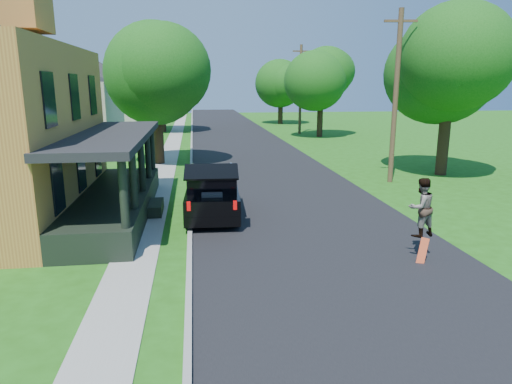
{
  "coord_description": "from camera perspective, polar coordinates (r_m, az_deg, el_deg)",
  "views": [
    {
      "loc": [
        -3.81,
        -11.25,
        4.84
      ],
      "look_at": [
        -1.88,
        3.0,
        1.44
      ],
      "focal_mm": 32.0,
      "sensor_mm": 36.0,
      "label": 1
    }
  ],
  "objects": [
    {
      "name": "tree_left_mid",
      "position": [
        28.92,
        -12.55,
        14.99
      ],
      "size": [
        6.99,
        7.18,
        8.99
      ],
      "rotation": [
        0.0,
        0.0,
        -0.3
      ],
      "color": "black",
      "rests_on": "ground"
    },
    {
      "name": "tree_left_far",
      "position": [
        48.99,
        -11.86,
        14.52
      ],
      "size": [
        8.04,
        7.87,
        9.74
      ],
      "rotation": [
        0.0,
        0.0,
        0.25
      ],
      "color": "black",
      "rests_on": "ground"
    },
    {
      "name": "skateboard",
      "position": [
        13.56,
        20.06,
        -7.22
      ],
      "size": [
        0.44,
        0.32,
        0.82
      ],
      "rotation": [
        0.0,
        0.0,
        -0.4
      ],
      "color": "#BF3610",
      "rests_on": "ground"
    },
    {
      "name": "curb",
      "position": [
        31.62,
        -8.08,
        4.37
      ],
      "size": [
        0.15,
        120.0,
        0.12
      ],
      "primitive_type": "cube",
      "color": "gray",
      "rests_on": "ground"
    },
    {
      "name": "sidewalk",
      "position": [
        31.67,
        -10.9,
        4.27
      ],
      "size": [
        1.3,
        120.0,
        0.03
      ],
      "primitive_type": "cube",
      "color": "gray",
      "rests_on": "ground"
    },
    {
      "name": "neighbor_house_far",
      "position": [
        52.16,
        -18.84,
        11.9
      ],
      "size": [
        12.78,
        12.78,
        8.3
      ],
      "color": "beige",
      "rests_on": "ground"
    },
    {
      "name": "front_walk",
      "position": [
        18.8,
        -25.07,
        -2.9
      ],
      "size": [
        6.5,
        1.2,
        0.03
      ],
      "primitive_type": "cube",
      "color": "gray",
      "rests_on": "ground"
    },
    {
      "name": "ground",
      "position": [
        12.82,
        10.3,
        -9.09
      ],
      "size": [
        140.0,
        140.0,
        0.0
      ],
      "primitive_type": "plane",
      "color": "#1F5611",
      "rests_on": "ground"
    },
    {
      "name": "street",
      "position": [
        31.85,
        -0.76,
        4.56
      ],
      "size": [
        8.0,
        120.0,
        0.02
      ],
      "primitive_type": "cube",
      "color": "black",
      "rests_on": "ground"
    },
    {
      "name": "black_suv",
      "position": [
        17.17,
        -5.47,
        -0.11
      ],
      "size": [
        2.09,
        4.98,
        2.29
      ],
      "rotation": [
        0.0,
        0.0,
        -0.05
      ],
      "color": "black",
      "rests_on": "ground"
    },
    {
      "name": "utility_pole_near",
      "position": [
        23.74,
        17.06,
        11.45
      ],
      "size": [
        1.57,
        0.35,
        8.34
      ],
      "rotation": [
        0.0,
        0.0,
        -0.15
      ],
      "color": "#452F20",
      "rests_on": "ground"
    },
    {
      "name": "tree_right_near",
      "position": [
        26.73,
        23.09,
        15.06
      ],
      "size": [
        7.04,
        6.75,
        9.35
      ],
      "rotation": [
        0.0,
        0.0,
        0.2
      ],
      "color": "black",
      "rests_on": "ground"
    },
    {
      "name": "tree_right_far",
      "position": [
        57.98,
        3.07,
        14.07
      ],
      "size": [
        6.66,
        6.35,
        8.75
      ],
      "rotation": [
        0.0,
        0.0,
        0.17
      ],
      "color": "black",
      "rests_on": "ground"
    },
    {
      "name": "skateboarder",
      "position": [
        13.61,
        19.93,
        -1.81
      ],
      "size": [
        0.96,
        0.83,
        1.69
      ],
      "rotation": [
        0.0,
        0.0,
        3.41
      ],
      "color": "black",
      "rests_on": "ground"
    },
    {
      "name": "neighbor_house_mid",
      "position": [
        36.56,
        -23.56,
        11.21
      ],
      "size": [
        12.78,
        12.78,
        8.3
      ],
      "color": "beige",
      "rests_on": "ground"
    },
    {
      "name": "utility_pole_far",
      "position": [
        46.48,
        5.58,
        12.77
      ],
      "size": [
        1.68,
        0.27,
        8.62
      ],
      "rotation": [
        0.0,
        0.0,
        0.0
      ],
      "color": "#452F20",
      "rests_on": "ground"
    },
    {
      "name": "tree_right_mid",
      "position": [
        43.91,
        8.12,
        14.65
      ],
      "size": [
        6.6,
        6.64,
        9.19
      ],
      "rotation": [
        0.0,
        0.0,
        -0.15
      ],
      "color": "black",
      "rests_on": "ground"
    }
  ]
}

